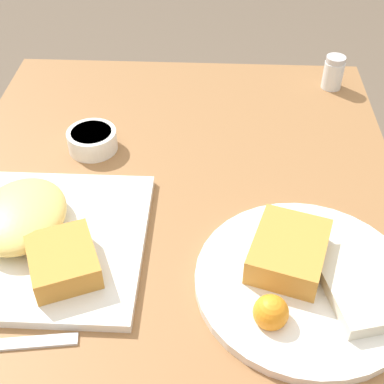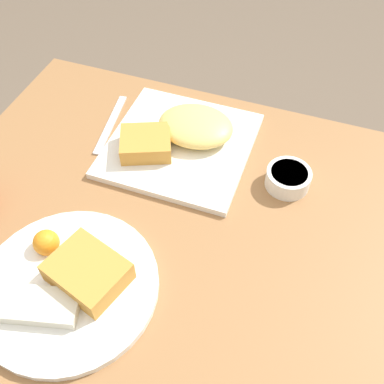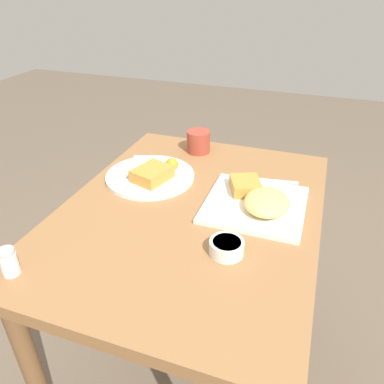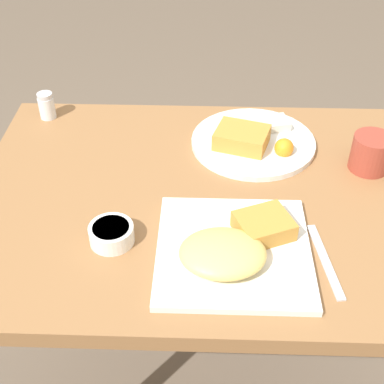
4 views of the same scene
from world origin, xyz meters
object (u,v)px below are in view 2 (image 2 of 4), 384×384
Objects in this scene: plate_oval_far at (69,282)px; butter_knife at (111,124)px; plate_square_near at (182,138)px; sauce_ramekin at (288,178)px.

plate_oval_far is 1.56× the size of butter_knife.
plate_square_near reaches higher than plate_oval_far.
sauce_ramekin reaches higher than butter_knife.
plate_oval_far is 0.44m from sauce_ramekin.
plate_oval_far is at bearing 8.63° from butter_knife.
plate_square_near is 3.33× the size of sauce_ramekin.
sauce_ramekin is (-0.23, 0.03, -0.00)m from plate_square_near.
butter_knife is at bearing -2.21° from plate_square_near.
plate_oval_far reaches higher than sauce_ramekin.
plate_square_near is at bearing -8.29° from sauce_ramekin.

